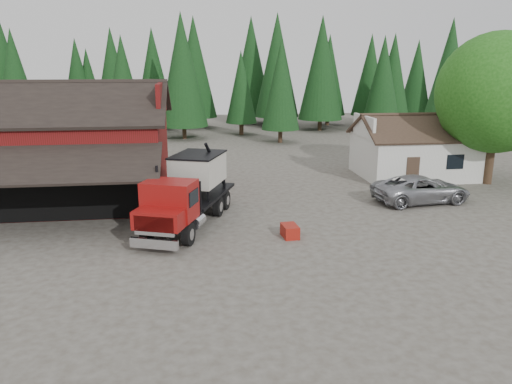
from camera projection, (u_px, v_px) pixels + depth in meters
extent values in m
plane|color=#484238|center=(267.00, 245.00, 22.90)|extent=(120.00, 120.00, 0.00)
cube|color=maroon|center=(65.00, 158.00, 30.49)|extent=(12.00, 10.00, 5.00)
cube|color=black|center=(48.00, 103.00, 27.21)|extent=(12.80, 5.53, 2.35)
cube|color=black|center=(69.00, 97.00, 32.01)|extent=(12.80, 5.53, 2.35)
cube|color=maroon|center=(161.00, 99.00, 30.37)|extent=(0.25, 7.00, 2.00)
cube|color=black|center=(30.00, 164.00, 23.93)|extent=(12.40, 3.53, 1.44)
cylinder|color=#382619|center=(145.00, 208.00, 23.87)|extent=(0.20, 0.20, 2.80)
cube|color=black|center=(42.00, 185.00, 25.77)|extent=(11.70, 0.08, 3.90)
cube|color=silver|center=(415.00, 156.00, 36.64)|extent=(8.00, 6.00, 3.00)
cube|color=#38281E|center=(427.00, 128.00, 34.63)|extent=(8.60, 3.42, 1.80)
cube|color=#38281E|center=(409.00, 123.00, 37.51)|extent=(8.60, 3.42, 1.80)
cube|color=silver|center=(364.00, 126.00, 35.57)|extent=(0.20, 4.20, 1.50)
cube|color=silver|center=(469.00, 124.00, 36.57)|extent=(0.20, 4.20, 1.50)
cube|color=#38281E|center=(413.00, 172.00, 33.67)|extent=(0.90, 0.06, 2.00)
cube|color=black|center=(455.00, 162.00, 33.90)|extent=(1.20, 0.06, 1.00)
cylinder|color=#382619|center=(489.00, 161.00, 34.23)|extent=(0.60, 0.60, 3.20)
sphere|color=#1B5112|center=(497.00, 93.00, 33.08)|extent=(8.00, 8.00, 8.00)
sphere|color=#1B5112|center=(472.00, 110.00, 34.00)|extent=(4.40, 4.40, 4.40)
cylinder|color=#382619|center=(280.00, 135.00, 52.25)|extent=(0.44, 0.44, 1.60)
cone|color=black|center=(281.00, 85.00, 50.97)|extent=(3.96, 3.96, 9.00)
cylinder|color=#382619|center=(443.00, 138.00, 50.42)|extent=(0.44, 0.44, 1.60)
cone|color=black|center=(449.00, 76.00, 48.88)|extent=(4.84, 4.84, 11.00)
cylinder|color=#382619|center=(184.00, 132.00, 54.83)|extent=(0.44, 0.44, 1.60)
cone|color=black|center=(182.00, 70.00, 53.17)|extent=(5.28, 5.28, 12.00)
cylinder|color=black|center=(147.00, 231.00, 23.23)|extent=(0.69, 1.11, 1.06)
cylinder|color=black|center=(188.00, 234.00, 22.79)|extent=(0.69, 1.11, 1.06)
cylinder|color=black|center=(183.00, 204.00, 27.60)|extent=(0.69, 1.11, 1.06)
cylinder|color=black|center=(218.00, 207.00, 27.17)|extent=(0.69, 1.11, 1.06)
cylinder|color=black|center=(191.00, 198.00, 28.88)|extent=(0.69, 1.11, 1.06)
cylinder|color=black|center=(225.00, 200.00, 28.45)|extent=(0.69, 1.11, 1.06)
cube|color=black|center=(190.00, 206.00, 25.83)|extent=(3.88, 8.17, 0.39)
cube|color=silver|center=(154.00, 244.00, 21.59)|extent=(2.15, 0.93, 0.44)
cube|color=silver|center=(154.00, 226.00, 21.49)|extent=(1.76, 0.73, 0.87)
cube|color=maroon|center=(159.00, 219.00, 22.00)|extent=(2.48, 1.93, 0.82)
cube|color=maroon|center=(170.00, 200.00, 23.05)|extent=(2.75, 2.35, 1.79)
cube|color=black|center=(163.00, 198.00, 22.25)|extent=(1.93, 0.78, 0.87)
cylinder|color=black|center=(157.00, 183.00, 23.95)|extent=(0.17, 0.17, 1.74)
cube|color=black|center=(178.00, 196.00, 23.98)|extent=(2.26, 0.93, 1.55)
cube|color=black|center=(199.00, 195.00, 27.04)|extent=(4.26, 6.11, 0.15)
cube|color=beige|center=(198.00, 169.00, 26.68)|extent=(3.19, 3.76, 1.55)
cone|color=beige|center=(199.00, 187.00, 26.92)|extent=(2.73, 2.73, 0.68)
cube|color=black|center=(198.00, 155.00, 26.48)|extent=(3.32, 3.89, 0.08)
cylinder|color=black|center=(216.00, 166.00, 27.86)|extent=(1.38, 1.85, 2.95)
cube|color=maroon|center=(202.00, 180.00, 29.29)|extent=(0.81, 0.93, 0.44)
cylinder|color=silver|center=(198.00, 221.00, 23.70)|extent=(0.84, 1.09, 0.54)
imported|color=#9D9EA5|center=(421.00, 189.00, 29.81)|extent=(6.12, 3.38, 1.62)
cube|color=maroon|center=(290.00, 231.00, 23.94)|extent=(0.79, 1.16, 0.60)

